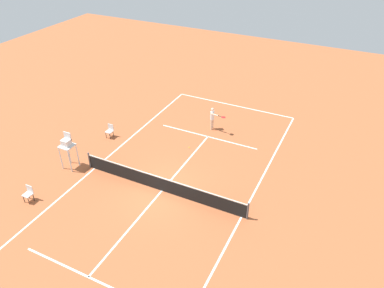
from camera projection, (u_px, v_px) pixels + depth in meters
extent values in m
plane|color=#AD5933|center=(162.00, 191.00, 20.99)|extent=(60.00, 60.00, 0.00)
cube|color=white|center=(234.00, 105.00, 29.78)|extent=(9.58, 0.10, 0.01)
cube|color=white|center=(241.00, 217.00, 19.23)|extent=(0.10, 23.43, 0.01)
cube|color=white|center=(95.00, 168.00, 22.74)|extent=(0.10, 23.43, 0.01)
cube|color=white|center=(208.00, 137.00, 25.82)|extent=(7.18, 0.10, 0.01)
cube|color=white|center=(88.00, 277.00, 16.15)|extent=(7.18, 0.10, 0.01)
cube|color=white|center=(162.00, 191.00, 20.99)|extent=(0.10, 12.89, 0.01)
cylinder|color=#4C4C51|center=(248.00, 211.00, 18.83)|extent=(0.10, 0.10, 1.07)
cylinder|color=#4C4C51|center=(89.00, 160.00, 22.56)|extent=(0.10, 0.10, 1.07)
cube|color=black|center=(162.00, 184.00, 20.74)|extent=(10.18, 0.03, 0.91)
cube|color=white|center=(161.00, 178.00, 20.48)|extent=(10.18, 0.04, 0.06)
cylinder|color=beige|center=(213.00, 124.00, 26.56)|extent=(0.12, 0.12, 0.79)
cylinder|color=beige|center=(211.00, 125.00, 26.41)|extent=(0.12, 0.12, 0.79)
cylinder|color=white|center=(212.00, 116.00, 26.10)|extent=(0.28, 0.28, 0.62)
sphere|color=beige|center=(213.00, 109.00, 25.83)|extent=(0.22, 0.22, 0.22)
cylinder|color=beige|center=(214.00, 114.00, 26.21)|extent=(0.09, 0.09, 0.55)
cylinder|color=beige|center=(215.00, 115.00, 25.71)|extent=(0.56, 0.15, 0.09)
cylinder|color=black|center=(220.00, 116.00, 25.53)|extent=(0.26, 0.06, 0.04)
ellipsoid|color=red|center=(223.00, 117.00, 25.40)|extent=(0.35, 0.31, 0.04)
sphere|color=#CCE033|center=(189.00, 147.00, 24.63)|extent=(0.07, 0.07, 0.07)
cylinder|color=silver|center=(70.00, 161.00, 22.05)|extent=(0.07, 0.07, 1.55)
cylinder|color=silver|center=(61.00, 158.00, 22.31)|extent=(0.07, 0.07, 1.55)
cylinder|color=silver|center=(78.00, 155.00, 22.57)|extent=(0.07, 0.07, 1.55)
cylinder|color=silver|center=(69.00, 152.00, 22.83)|extent=(0.07, 0.07, 1.55)
cube|color=silver|center=(67.00, 146.00, 22.00)|extent=(0.80, 0.80, 0.06)
cube|color=silver|center=(66.00, 143.00, 21.87)|extent=(0.50, 0.44, 0.40)
cube|color=silver|center=(67.00, 136.00, 21.83)|extent=(0.50, 0.06, 0.50)
cylinder|color=#262626|center=(29.00, 201.00, 19.92)|extent=(0.04, 0.04, 0.45)
cylinder|color=#262626|center=(24.00, 199.00, 20.05)|extent=(0.04, 0.04, 0.45)
cylinder|color=#262626|center=(34.00, 197.00, 20.18)|extent=(0.04, 0.04, 0.45)
cylinder|color=#262626|center=(29.00, 195.00, 20.31)|extent=(0.04, 0.04, 0.45)
cube|color=silver|center=(28.00, 195.00, 19.98)|extent=(0.44, 0.44, 0.06)
cube|color=silver|center=(30.00, 189.00, 20.00)|extent=(0.44, 0.04, 0.44)
cylinder|color=#262626|center=(110.00, 136.00, 25.42)|extent=(0.04, 0.04, 0.45)
cylinder|color=#262626|center=(106.00, 135.00, 25.55)|extent=(0.04, 0.04, 0.45)
cylinder|color=#262626|center=(113.00, 134.00, 25.69)|extent=(0.04, 0.04, 0.45)
cylinder|color=#262626|center=(109.00, 133.00, 25.82)|extent=(0.04, 0.04, 0.45)
cube|color=silver|center=(109.00, 132.00, 25.48)|extent=(0.44, 0.44, 0.06)
cube|color=silver|center=(111.00, 127.00, 25.51)|extent=(0.44, 0.04, 0.44)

